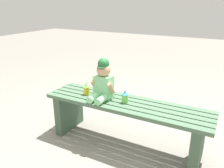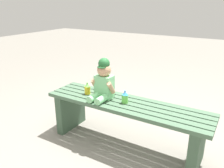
# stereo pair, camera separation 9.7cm
# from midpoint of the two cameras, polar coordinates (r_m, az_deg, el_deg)

# --- Properties ---
(ground_plane) EXTENTS (16.00, 16.00, 0.00)m
(ground_plane) POSITION_cam_midpoint_polar(r_m,az_deg,el_deg) (2.43, 4.29, -14.68)
(ground_plane) COLOR gray
(park_bench) EXTENTS (1.62, 0.41, 0.47)m
(park_bench) POSITION_cam_midpoint_polar(r_m,az_deg,el_deg) (2.27, 4.49, -8.13)
(park_bench) COLOR #47664C
(park_bench) RESTS_ON ground_plane
(child_figure) EXTENTS (0.23, 0.27, 0.40)m
(child_figure) POSITION_cam_midpoint_polar(r_m,az_deg,el_deg) (2.23, -0.91, 0.70)
(child_figure) COLOR #7FCC8C
(child_figure) RESTS_ON park_bench
(sippy_cup_left) EXTENTS (0.06, 0.06, 0.12)m
(sippy_cup_left) POSITION_cam_midpoint_polar(r_m,az_deg,el_deg) (2.38, -4.97, -1.17)
(sippy_cup_left) COLOR yellow
(sippy_cup_left) RESTS_ON park_bench
(sippy_cup_right) EXTENTS (0.06, 0.06, 0.12)m
(sippy_cup_right) POSITION_cam_midpoint_polar(r_m,az_deg,el_deg) (2.17, 4.54, -3.30)
(sippy_cup_right) COLOR #66CC4C
(sippy_cup_right) RESTS_ON park_bench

